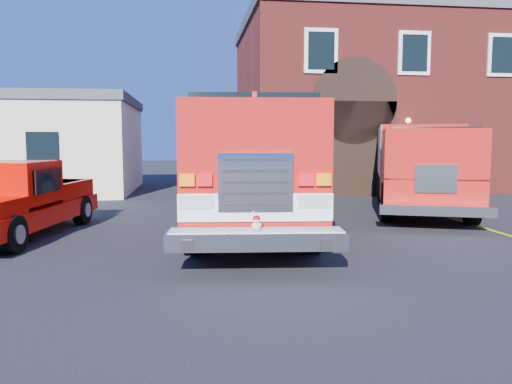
{
  "coord_description": "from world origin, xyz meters",
  "views": [
    {
      "loc": [
        -1.32,
        -11.28,
        2.34
      ],
      "look_at": [
        0.0,
        -1.2,
        1.3
      ],
      "focal_mm": 35.0,
      "sensor_mm": 36.0,
      "label": 1
    }
  ],
  "objects": [
    {
      "name": "parking_stripe_far",
      "position": [
        6.5,
        7.0,
        0.0
      ],
      "size": [
        0.12,
        3.0,
        0.01
      ],
      "primitive_type": "cube",
      "color": "#DDC20B",
      "rests_on": "ground"
    },
    {
      "name": "pickup_truck",
      "position": [
        -5.58,
        1.48,
        0.88
      ],
      "size": [
        2.97,
        5.94,
        1.86
      ],
      "color": "black",
      "rests_on": "ground"
    },
    {
      "name": "parking_stripe_mid",
      "position": [
        6.5,
        4.0,
        0.0
      ],
      "size": [
        0.12,
        3.0,
        0.01
      ],
      "primitive_type": "cube",
      "color": "#DDC20B",
      "rests_on": "ground"
    },
    {
      "name": "parking_stripe_near",
      "position": [
        6.5,
        1.0,
        0.0
      ],
      "size": [
        0.12,
        3.0,
        0.01
      ],
      "primitive_type": "cube",
      "color": "#DDC20B",
      "rests_on": "ground"
    },
    {
      "name": "secondary_truck",
      "position": [
        6.48,
        4.96,
        1.57
      ],
      "size": [
        5.61,
        9.27,
        2.88
      ],
      "color": "black",
      "rests_on": "ground"
    },
    {
      "name": "fire_station",
      "position": [
        8.99,
        13.98,
        4.25
      ],
      "size": [
        15.2,
        10.2,
        8.45
      ],
      "color": "maroon",
      "rests_on": "ground"
    },
    {
      "name": "side_building",
      "position": [
        -9.0,
        13.0,
        2.2
      ],
      "size": [
        10.2,
        8.2,
        4.35
      ],
      "color": "beige",
      "rests_on": "ground"
    },
    {
      "name": "fire_engine",
      "position": [
        0.24,
        2.44,
        1.69
      ],
      "size": [
        3.83,
        10.82,
        3.27
      ],
      "color": "black",
      "rests_on": "ground"
    },
    {
      "name": "ground",
      "position": [
        0.0,
        0.0,
        0.0
      ],
      "size": [
        100.0,
        100.0,
        0.0
      ],
      "primitive_type": "plane",
      "color": "black",
      "rests_on": "ground"
    }
  ]
}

